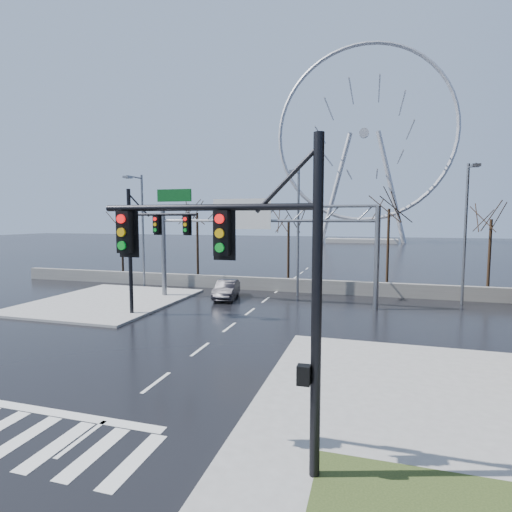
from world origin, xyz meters
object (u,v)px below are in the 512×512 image
at_px(signal_mast_near, 258,273).
at_px(signal_mast_far, 145,240).
at_px(sign_gantry, 257,232).
at_px(ferris_wheel, 364,141).
at_px(car, 227,289).

relative_size(signal_mast_near, signal_mast_far, 1.00).
relative_size(signal_mast_far, sign_gantry, 0.49).
height_order(ferris_wheel, car, ferris_wheel).
xyz_separation_m(sign_gantry, ferris_wheel, (5.38, 80.04, 20.95)).
xyz_separation_m(signal_mast_near, sign_gantry, (-5.52, 19.00, 0.31)).
bearing_deg(ferris_wheel, signal_mast_far, -97.20).
relative_size(signal_mast_far, car, 1.87).
distance_m(signal_mast_near, ferris_wheel, 101.29).
distance_m(ferris_wheel, car, 83.66).
height_order(sign_gantry, car, sign_gantry).
height_order(signal_mast_near, sign_gantry, signal_mast_near).
xyz_separation_m(ferris_wheel, car, (-8.04, -79.30, -25.43)).
bearing_deg(car, sign_gantry, -25.42).
height_order(sign_gantry, ferris_wheel, ferris_wheel).
bearing_deg(signal_mast_far, ferris_wheel, 82.80).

